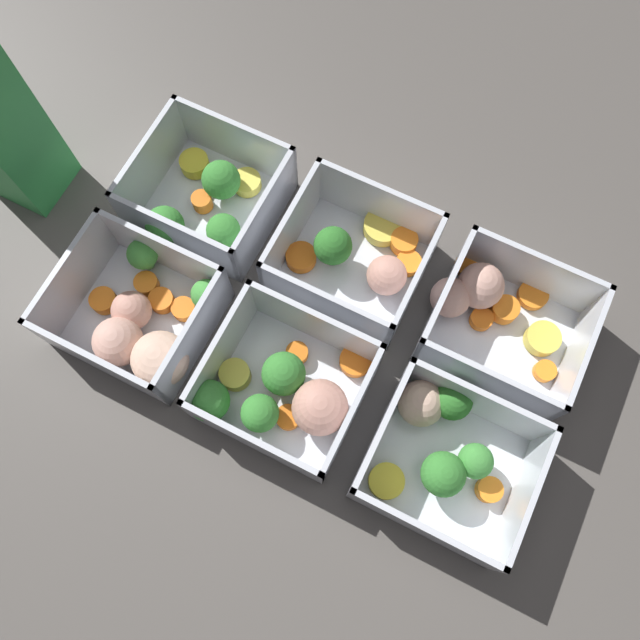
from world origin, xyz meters
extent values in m
plane|color=#56514C|center=(0.00, 0.00, 0.00)|extent=(4.00, 4.00, 0.00)
cube|color=silver|center=(-0.16, -0.07, 0.00)|extent=(0.13, 0.12, 0.00)
cube|color=silver|center=(-0.16, -0.13, 0.03)|extent=(0.13, 0.01, 0.07)
cube|color=silver|center=(-0.16, -0.01, 0.03)|extent=(0.13, 0.01, 0.07)
cube|color=silver|center=(-0.22, -0.07, 0.03)|extent=(0.01, 0.12, 0.07)
cube|color=silver|center=(-0.09, -0.07, 0.03)|extent=(0.01, 0.12, 0.07)
cylinder|color=orange|center=(-0.17, -0.12, 0.01)|extent=(0.04, 0.04, 0.01)
cylinder|color=#DBC647|center=(-0.19, -0.08, 0.01)|extent=(0.04, 0.04, 0.01)
cylinder|color=orange|center=(-0.13, -0.07, 0.01)|extent=(0.03, 0.03, 0.01)
sphere|color=#D19E8C|center=(-0.10, -0.07, 0.02)|extent=(0.04, 0.04, 0.04)
cylinder|color=orange|center=(-0.15, -0.09, 0.01)|extent=(0.03, 0.03, 0.02)
cylinder|color=orange|center=(-0.10, -0.12, 0.01)|extent=(0.03, 0.03, 0.01)
sphere|color=#D19E8C|center=(-0.12, -0.10, 0.03)|extent=(0.06, 0.06, 0.04)
cylinder|color=orange|center=(-0.20, -0.05, 0.01)|extent=(0.02, 0.02, 0.01)
cube|color=silver|center=(0.00, -0.07, 0.00)|extent=(0.13, 0.12, 0.00)
cube|color=silver|center=(0.00, -0.13, 0.03)|extent=(0.13, 0.01, 0.07)
cube|color=silver|center=(0.00, -0.01, 0.03)|extent=(0.13, 0.01, 0.07)
cube|color=silver|center=(-0.06, -0.07, 0.03)|extent=(0.01, 0.12, 0.07)
cube|color=silver|center=(0.06, -0.07, 0.03)|extent=(0.01, 0.12, 0.07)
cylinder|color=orange|center=(-0.04, -0.11, 0.01)|extent=(0.03, 0.03, 0.01)
cylinder|color=orange|center=(0.05, -0.05, 0.01)|extent=(0.04, 0.04, 0.01)
sphere|color=tan|center=(-0.04, -0.07, 0.02)|extent=(0.04, 0.04, 0.04)
cylinder|color=#DBC647|center=(-0.01, -0.12, 0.01)|extent=(0.05, 0.05, 0.01)
cylinder|color=orange|center=(-0.05, -0.09, 0.01)|extent=(0.03, 0.03, 0.01)
cylinder|color=#407A37|center=(0.02, -0.07, 0.01)|extent=(0.01, 0.01, 0.02)
sphere|color=#2D7228|center=(0.02, -0.07, 0.04)|extent=(0.04, 0.04, 0.04)
cube|color=silver|center=(0.16, -0.07, 0.00)|extent=(0.13, 0.12, 0.00)
cube|color=silver|center=(0.16, -0.13, 0.03)|extent=(0.13, 0.01, 0.07)
cube|color=silver|center=(0.16, -0.01, 0.03)|extent=(0.13, 0.01, 0.07)
cube|color=silver|center=(0.09, -0.07, 0.03)|extent=(0.01, 0.12, 0.07)
cube|color=silver|center=(0.22, -0.07, 0.03)|extent=(0.01, 0.12, 0.07)
cylinder|color=#49883F|center=(0.15, -0.08, 0.01)|extent=(0.01, 0.01, 0.01)
sphere|color=#388433|center=(0.15, -0.08, 0.03)|extent=(0.04, 0.04, 0.04)
cylinder|color=yellow|center=(0.19, -0.10, 0.01)|extent=(0.04, 0.04, 0.01)
cylinder|color=#49883F|center=(0.12, -0.04, 0.01)|extent=(0.01, 0.01, 0.02)
sphere|color=#388433|center=(0.12, -0.04, 0.03)|extent=(0.03, 0.03, 0.03)
cylinder|color=orange|center=(0.16, -0.06, 0.01)|extent=(0.02, 0.02, 0.02)
cylinder|color=#DBC647|center=(0.13, -0.10, 0.01)|extent=(0.04, 0.04, 0.01)
cylinder|color=#49883F|center=(0.17, -0.02, 0.01)|extent=(0.01, 0.01, 0.01)
sphere|color=#388433|center=(0.17, -0.02, 0.03)|extent=(0.04, 0.04, 0.04)
cube|color=silver|center=(-0.16, 0.07, 0.00)|extent=(0.13, 0.12, 0.00)
cube|color=silver|center=(-0.16, 0.01, 0.03)|extent=(0.13, 0.01, 0.07)
cube|color=silver|center=(-0.16, 0.13, 0.03)|extent=(0.13, 0.01, 0.07)
cube|color=silver|center=(-0.22, 0.07, 0.03)|extent=(0.01, 0.12, 0.07)
cube|color=silver|center=(-0.09, 0.07, 0.03)|extent=(0.01, 0.12, 0.07)
cylinder|color=#49883F|center=(-0.15, 0.08, 0.01)|extent=(0.01, 0.01, 0.01)
sphere|color=#388433|center=(-0.15, 0.08, 0.03)|extent=(0.04, 0.04, 0.04)
cylinder|color=#519448|center=(-0.17, 0.06, 0.01)|extent=(0.01, 0.01, 0.01)
sphere|color=#42933D|center=(-0.17, 0.06, 0.03)|extent=(0.03, 0.03, 0.03)
cylinder|color=yellow|center=(-0.12, 0.10, 0.01)|extent=(0.04, 0.04, 0.01)
cylinder|color=#407A37|center=(-0.14, 0.02, 0.01)|extent=(0.01, 0.01, 0.01)
sphere|color=#2D7228|center=(-0.14, 0.02, 0.03)|extent=(0.03, 0.03, 0.03)
cylinder|color=orange|center=(-0.20, 0.07, 0.01)|extent=(0.03, 0.03, 0.01)
sphere|color=beige|center=(-0.11, 0.03, 0.02)|extent=(0.05, 0.05, 0.04)
cube|color=silver|center=(0.00, 0.07, 0.00)|extent=(0.13, 0.12, 0.00)
cube|color=silver|center=(0.00, 0.01, 0.03)|extent=(0.13, 0.01, 0.07)
cube|color=silver|center=(0.00, 0.13, 0.03)|extent=(0.13, 0.01, 0.07)
cube|color=silver|center=(-0.06, 0.07, 0.03)|extent=(0.01, 0.12, 0.07)
cube|color=silver|center=(0.06, 0.07, 0.03)|extent=(0.01, 0.12, 0.07)
cylinder|color=orange|center=(0.01, 0.03, 0.01)|extent=(0.02, 0.02, 0.01)
cylinder|color=#49883F|center=(0.01, 0.06, 0.01)|extent=(0.01, 0.01, 0.01)
sphere|color=#388433|center=(0.01, 0.06, 0.03)|extent=(0.04, 0.04, 0.04)
sphere|color=tan|center=(-0.04, 0.07, 0.03)|extent=(0.07, 0.07, 0.05)
cylinder|color=#49883F|center=(0.01, 0.10, 0.01)|extent=(0.01, 0.01, 0.01)
sphere|color=#388433|center=(0.01, 0.10, 0.03)|extent=(0.03, 0.03, 0.03)
cylinder|color=orange|center=(-0.04, 0.02, 0.01)|extent=(0.04, 0.04, 0.01)
cylinder|color=orange|center=(-0.01, 0.09, 0.01)|extent=(0.03, 0.03, 0.01)
cylinder|color=#DBC647|center=(0.05, 0.08, 0.01)|extent=(0.04, 0.04, 0.02)
cylinder|color=#519448|center=(0.05, 0.11, 0.01)|extent=(0.01, 0.01, 0.01)
sphere|color=#42933D|center=(0.05, 0.11, 0.03)|extent=(0.04, 0.04, 0.04)
cube|color=silver|center=(0.16, 0.07, 0.00)|extent=(0.13, 0.12, 0.00)
cube|color=silver|center=(0.16, 0.01, 0.03)|extent=(0.13, 0.01, 0.07)
cube|color=silver|center=(0.16, 0.13, 0.03)|extent=(0.13, 0.01, 0.07)
cube|color=silver|center=(0.09, 0.07, 0.03)|extent=(0.01, 0.12, 0.07)
cube|color=silver|center=(0.22, 0.07, 0.03)|extent=(0.01, 0.12, 0.07)
cylinder|color=orange|center=(0.17, 0.04, 0.01)|extent=(0.03, 0.03, 0.01)
sphere|color=beige|center=(0.11, 0.10, 0.03)|extent=(0.07, 0.07, 0.05)
sphere|color=#D19E8C|center=(0.15, 0.10, 0.03)|extent=(0.05, 0.05, 0.05)
cylinder|color=orange|center=(0.12, 0.04, 0.01)|extent=(0.03, 0.03, 0.01)
cylinder|color=#519448|center=(0.18, 0.02, 0.01)|extent=(0.01, 0.01, 0.01)
sphere|color=#42933D|center=(0.18, 0.02, 0.03)|extent=(0.03, 0.03, 0.03)
cylinder|color=orange|center=(0.19, 0.07, 0.01)|extent=(0.03, 0.03, 0.01)
sphere|color=tan|center=(0.16, 0.07, 0.02)|extent=(0.05, 0.05, 0.04)
cylinder|color=orange|center=(0.14, 0.05, 0.01)|extent=(0.03, 0.03, 0.01)
cylinder|color=#519448|center=(0.10, 0.03, 0.01)|extent=(0.01, 0.01, 0.01)
sphere|color=#42933D|center=(0.10, 0.03, 0.03)|extent=(0.03, 0.03, 0.03)
camera|label=1|loc=(-0.08, 0.16, 0.57)|focal=35.00mm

